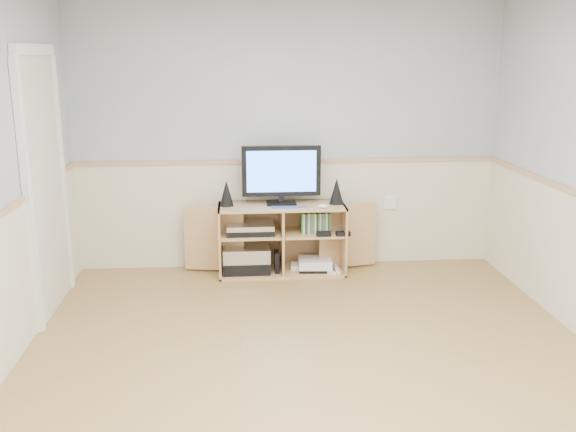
% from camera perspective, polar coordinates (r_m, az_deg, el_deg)
% --- Properties ---
extents(room, '(4.04, 4.54, 2.54)m').
position_cam_1_polar(room, '(3.97, 1.63, 2.67)').
color(room, tan).
rests_on(room, ground).
extents(media_cabinet, '(1.83, 0.44, 0.65)m').
position_cam_1_polar(media_cabinet, '(6.05, -0.59, -1.86)').
color(media_cabinet, tan).
rests_on(media_cabinet, floor).
extents(monitor, '(0.73, 0.18, 0.54)m').
position_cam_1_polar(monitor, '(5.90, -0.60, 3.86)').
color(monitor, black).
rests_on(monitor, media_cabinet).
extents(speaker_left, '(0.13, 0.13, 0.24)m').
position_cam_1_polar(speaker_left, '(5.90, -5.49, 2.04)').
color(speaker_left, black).
rests_on(speaker_left, media_cabinet).
extents(speaker_right, '(0.13, 0.13, 0.24)m').
position_cam_1_polar(speaker_right, '(5.97, 4.33, 2.23)').
color(speaker_right, black).
rests_on(speaker_right, media_cabinet).
extents(keyboard, '(0.33, 0.15, 0.01)m').
position_cam_1_polar(keyboard, '(5.78, 0.14, 0.71)').
color(keyboard, silver).
rests_on(keyboard, media_cabinet).
extents(mouse, '(0.10, 0.07, 0.04)m').
position_cam_1_polar(mouse, '(5.81, 3.12, 0.89)').
color(mouse, white).
rests_on(mouse, media_cabinet).
extents(av_components, '(0.52, 0.32, 0.47)m').
position_cam_1_polar(av_components, '(6.02, -3.55, -3.10)').
color(av_components, black).
rests_on(av_components, media_cabinet).
extents(game_consoles, '(0.45, 0.30, 0.11)m').
position_cam_1_polar(game_consoles, '(6.09, 2.30, -4.32)').
color(game_consoles, white).
rests_on(game_consoles, media_cabinet).
extents(game_cases, '(0.27, 0.13, 0.19)m').
position_cam_1_polar(game_cases, '(5.97, 2.46, -0.57)').
color(game_cases, '#3F8C3F').
rests_on(game_cases, media_cabinet).
extents(wall_outlet, '(0.12, 0.03, 0.12)m').
position_cam_1_polar(wall_outlet, '(6.32, 9.06, 1.18)').
color(wall_outlet, white).
rests_on(wall_outlet, wall_back).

